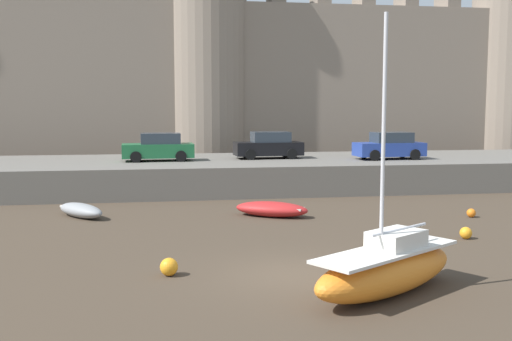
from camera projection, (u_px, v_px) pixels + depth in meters
name	position (u px, v px, depth m)	size (l,w,h in m)	color
ground_plane	(294.00, 275.00, 17.16)	(160.00, 160.00, 0.00)	#423528
quay_road	(223.00, 173.00, 35.85)	(61.66, 10.00, 1.66)	#666059
castle	(208.00, 66.00, 45.67)	(56.28, 6.62, 21.17)	gray
rowboat_midflat_centre	(81.00, 210.00, 26.11)	(2.59, 2.88, 0.62)	gray
rowboat_near_channel_right	(272.00, 209.00, 26.30)	(3.50, 2.71, 0.66)	red
sailboat_midflat_left	(387.00, 268.00, 15.39)	(5.24, 4.12, 7.11)	orange
mooring_buoy_mid_mud	(471.00, 213.00, 26.12)	(0.39, 0.39, 0.39)	orange
mooring_buoy_near_shore	(466.00, 233.00, 21.86)	(0.44, 0.44, 0.44)	orange
mooring_buoy_off_centre	(169.00, 267.00, 17.10)	(0.52, 0.52, 0.52)	orange
car_quay_east	(390.00, 146.00, 35.93)	(4.17, 2.02, 1.62)	#263F99
car_quay_centre_west	(158.00, 148.00, 34.78)	(4.17, 2.02, 1.62)	#1E6638
car_quay_west	(269.00, 146.00, 36.47)	(4.17, 2.02, 1.62)	black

